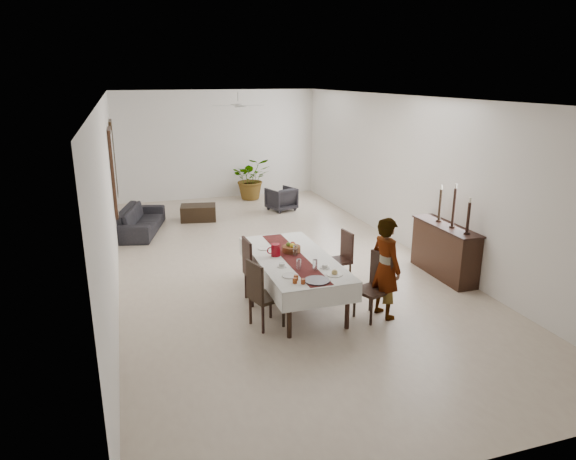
{
  "coord_description": "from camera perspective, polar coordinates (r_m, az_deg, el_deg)",
  "views": [
    {
      "loc": [
        -2.7,
        -9.34,
        3.57
      ],
      "look_at": [
        -0.14,
        -1.34,
        1.05
      ],
      "focal_mm": 32.0,
      "sensor_mm": 36.0,
      "label": 1
    }
  ],
  "objects": [
    {
      "name": "chair_left_near_leg_bl",
      "position": [
        7.94,
        -1.96,
        -8.32
      ],
      "size": [
        0.05,
        0.05,
        0.43
      ],
      "primitive_type": "cylinder",
      "rotation": [
        0.0,
        0.0,
        0.29
      ],
      "color": "black",
      "rests_on": "floor"
    },
    {
      "name": "chair_left_far_leg_fr",
      "position": [
        8.31,
        -3.98,
        -7.09
      ],
      "size": [
        0.05,
        0.05,
        0.45
      ],
      "primitive_type": "cylinder",
      "rotation": [
        0.0,
        0.0,
        0.05
      ],
      "color": "black",
      "rests_on": "floor"
    },
    {
      "name": "chair_right_near_leg_fl",
      "position": [
        8.06,
        10.96,
        -8.27
      ],
      "size": [
        0.06,
        0.06,
        0.42
      ],
      "primitive_type": "cylinder",
      "rotation": [
        0.0,
        0.0,
        0.35
      ],
      "color": "black",
      "rests_on": "floor"
    },
    {
      "name": "chair_right_far_seat",
      "position": [
        9.18,
        5.54,
        -3.45
      ],
      "size": [
        0.44,
        0.44,
        0.05
      ],
      "primitive_type": "cube",
      "rotation": [
        0.0,
        0.0,
        1.68
      ],
      "color": "black",
      "rests_on": "chair_right_far_leg_fl"
    },
    {
      "name": "sideboard_top",
      "position": [
        9.76,
        17.22,
        0.43
      ],
      "size": [
        0.46,
        1.64,
        0.03
      ],
      "primitive_type": "cube",
      "color": "black",
      "rests_on": "sideboard_body"
    },
    {
      "name": "tablecloth_drape_right",
      "position": [
        8.54,
        4.38,
        -3.59
      ],
      "size": [
        0.02,
        2.61,
        0.3
      ],
      "primitive_type": "cube",
      "rotation": [
        0.0,
        0.0,
        0.0
      ],
      "color": "white",
      "rests_on": "dining_table_top"
    },
    {
      "name": "armchair",
      "position": [
        14.2,
        -0.76,
        3.48
      ],
      "size": [
        0.88,
        0.89,
        0.64
      ],
      "primitive_type": "imported",
      "rotation": [
        0.0,
        0.0,
        3.48
      ],
      "color": "#29272C",
      "rests_on": "floor"
    },
    {
      "name": "chair_right_far_back",
      "position": [
        9.18,
        6.58,
        -1.67
      ],
      "size": [
        0.08,
        0.4,
        0.51
      ],
      "primitive_type": "cube",
      "rotation": [
        0.0,
        0.0,
        1.68
      ],
      "color": "black",
      "rests_on": "chair_right_far_seat"
    },
    {
      "name": "tablecloth_drape_near",
      "position": [
        7.21,
        3.91,
        -7.51
      ],
      "size": [
        1.2,
        0.01,
        0.3
      ],
      "primitive_type": "cube",
      "rotation": [
        0.0,
        0.0,
        0.0
      ],
      "color": "white",
      "rests_on": "dining_table_top"
    },
    {
      "name": "teacup_left",
      "position": [
        7.87,
        -0.68,
        -3.9
      ],
      "size": [
        0.09,
        0.09,
        0.06
      ],
      "primitive_type": "cylinder",
      "color": "silver",
      "rests_on": "saucer_left"
    },
    {
      "name": "chair_left_far_leg_br",
      "position": [
        8.41,
        -1.52,
        -6.74
      ],
      "size": [
        0.05,
        0.05,
        0.45
      ],
      "primitive_type": "cylinder",
      "rotation": [
        0.0,
        0.0,
        0.05
      ],
      "color": "black",
      "rests_on": "floor"
    },
    {
      "name": "chair_right_far_leg_fr",
      "position": [
        9.47,
        5.88,
        -4.25
      ],
      "size": [
        0.04,
        0.04,
        0.4
      ],
      "primitive_type": "cylinder",
      "rotation": [
        0.0,
        0.0,
        0.11
      ],
      "color": "black",
      "rests_on": "floor"
    },
    {
      "name": "plate_near_right",
      "position": [
        7.6,
        5.19,
        -4.93
      ],
      "size": [
        0.24,
        0.24,
        0.02
      ],
      "primitive_type": "cylinder",
      "color": "white",
      "rests_on": "tablecloth_top"
    },
    {
      "name": "chair_right_far_leg_bl",
      "position": [
        9.05,
        5.1,
        -5.24
      ],
      "size": [
        0.04,
        0.04,
        0.4
      ],
      "primitive_type": "cylinder",
      "rotation": [
        0.0,
        0.0,
        0.11
      ],
      "color": "black",
      "rests_on": "floor"
    },
    {
      "name": "saucer_right",
      "position": [
        7.85,
        4.12,
        -4.19
      ],
      "size": [
        0.15,
        0.15,
        0.01
      ],
      "primitive_type": "cylinder",
      "color": "silver",
      "rests_on": "tablecloth_top"
    },
    {
      "name": "mirror_glass_near",
      "position": [
        11.71,
        -18.69,
        6.15
      ],
      "size": [
        0.01,
        0.9,
        1.7
      ],
      "primitive_type": "cube",
      "color": "silver",
      "rests_on": "mirror_frame_near"
    },
    {
      "name": "sofa",
      "position": [
        12.65,
        -16.09,
        1.06
      ],
      "size": [
        1.3,
        2.2,
        0.6
      ],
      "primitive_type": "imported",
      "rotation": [
        0.0,
        0.0,
        1.32
      ],
      "color": "#242227",
      "rests_on": "floor"
    },
    {
      "name": "sideboard_body",
      "position": [
        9.9,
        16.98,
        -2.28
      ],
      "size": [
        0.42,
        1.57,
        0.94
      ],
      "primitive_type": "cube",
      "color": "black",
      "rests_on": "floor"
    },
    {
      "name": "candlestick_near_candle",
      "position": [
        9.17,
        19.58,
        3.14
      ],
      "size": [
        0.04,
        0.04,
        0.08
      ],
      "primitive_type": "cylinder",
      "color": "white",
      "rests_on": "candlestick_near_shaft"
    },
    {
      "name": "coffee_table",
      "position": [
        13.42,
        -9.93,
        1.9
      ],
      "size": [
        0.97,
        0.73,
        0.39
      ],
      "primitive_type": "cube",
      "rotation": [
        0.0,
        0.0,
        -0.17
      ],
      "color": "black",
      "rests_on": "floor"
    },
    {
      "name": "tablecloth_top",
      "position": [
        8.29,
        0.6,
        -3.08
      ],
      "size": [
        1.2,
        2.62,
        0.01
      ],
      "primitive_type": "cube",
      "rotation": [
        0.0,
        0.0,
        0.0
      ],
      "color": "white",
      "rests_on": "dining_table_top"
    },
    {
      "name": "bread_near_right",
      "position": [
        7.59,
        5.2,
        -4.73
      ],
      "size": [
        0.09,
        0.09,
        0.09
      ],
      "primitive_type": "sphere",
      "color": "tan",
      "rests_on": "plate_near_right"
    },
    {
      "name": "mirror_frame_near",
      "position": [
        11.71,
        -18.87,
        6.13
      ],
      "size": [
        0.06,
        1.05,
        1.85
      ],
      "primitive_type": "cube",
      "color": "black",
      "rests_on": "wall_left"
    },
    {
      "name": "wall_back",
      "position": [
        15.7,
        -7.81,
        9.36
      ],
      "size": [
        6.0,
        0.02,
        3.2
      ],
      "primitive_type": "cube",
      "color": "white",
      "rests_on": "floor"
    },
    {
      "name": "chair_left_near_leg_fr",
      "position": [
        7.5,
        -2.8,
        -9.91
      ],
      "size": [
        0.05,
        0.05,
        0.43
      ],
      "primitive_type": "cylinder",
      "rotation": [
        0.0,
        0.0,
        0.29
      ],
      "color": "black",
      "rests_on": "floor"
    },
    {
      "name": "mirror_frame_far",
      "position": [
        13.78,
        -18.81,
        7.61
      ],
      "size": [
        0.06,
        1.05,
        1.85
      ],
      "primitive_type": "cube",
      "color": "black",
      "rests_on": "wall_left"
    },
    {
      "name": "fan_blade_e",
      "position": [
        12.73,
        -3.97,
        13.66
      ],
      "size": [
        0.55,
        0.1,
        0.01
      ],
      "primitive_type": "cube",
      "color": "silver",
      "rests_on": "fan_hub"
    },
    {
      "name": "wall_front",
      "position": [
        4.73,
        19.47,
        -8.98
      ],
      "size": [
        6.0,
        0.02,
        3.2
      ],
      "primitive_type": "cube",
      "color": "white",
      "rests_on": "floor"
    },
    {
      "name": "chair_left_far_seat",
      "position": [
        8.42,
        -3.16,
        -4.86
      ],
      "size": [
        0.48,
        0.48,
        0.05
      ],
      "primitive_type": "cube",
      "rotation": [
        0.0,
        0.0,
        -1.53
      ],
      "color": "black",
      "rests_on": "chair_left_far_leg_fl"
    },
    {
      "name": "fan_blade_n",
      "position": [
        12.99,
        -5.9,
        13.67
      ],
      "size": [
        0.1,
        0.55,
        0.01
      ],
      "primitive_type": "cube",
      "color": "white",
      "rests_on": "fan_hub"
    },
    {
      "name": "candlestick_far_candle",
      "position": [
        9.82,
        16.7,
        4.57
      ],
      "size": [
        0.04,
        0.04,
        0.08
      ],
      "primitive_type": "cylinder",
      "color": "white",
      "rests_on": "candlestick_far_shaft"
    },
    {
      "name": "ceiling",
      "position": [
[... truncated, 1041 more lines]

